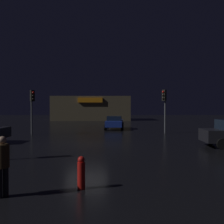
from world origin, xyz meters
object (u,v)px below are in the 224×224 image
(store_building, at_px, (92,108))
(pedestrian, at_px, (2,162))
(traffic_signal_opposite, at_px, (32,103))
(fire_hydrant, at_px, (81,173))
(car_far, at_px, (114,122))
(traffic_signal_main, at_px, (164,101))

(store_building, distance_m, pedestrian, 39.10)
(traffic_signal_opposite, bearing_deg, fire_hydrant, -66.77)
(car_far, distance_m, pedestrian, 19.56)
(car_far, height_order, pedestrian, pedestrian)
(traffic_signal_main, height_order, car_far, traffic_signal_main)
(traffic_signal_main, xyz_separation_m, car_far, (-4.38, 4.20, -2.12))
(car_far, xyz_separation_m, pedestrian, (-3.19, -19.30, 0.16))
(traffic_signal_main, height_order, pedestrian, traffic_signal_main)
(store_building, relative_size, car_far, 3.31)
(store_building, distance_m, traffic_signal_main, 25.38)
(traffic_signal_main, distance_m, pedestrian, 17.00)
(traffic_signal_main, distance_m, traffic_signal_opposite, 11.50)
(car_far, bearing_deg, store_building, 101.24)
(car_far, bearing_deg, traffic_signal_opposite, -144.32)
(store_building, bearing_deg, pedestrian, -88.91)
(traffic_signal_opposite, bearing_deg, traffic_signal_main, 4.45)
(traffic_signal_opposite, xyz_separation_m, fire_hydrant, (5.84, -13.61, -2.26))
(pedestrian, bearing_deg, traffic_signal_main, 63.38)
(store_building, xyz_separation_m, fire_hydrant, (2.69, -38.48, -1.72))
(fire_hydrant, bearing_deg, traffic_signal_main, 68.80)
(store_building, bearing_deg, traffic_signal_main, -70.88)
(traffic_signal_main, xyz_separation_m, pedestrian, (-7.57, -15.10, -1.95))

